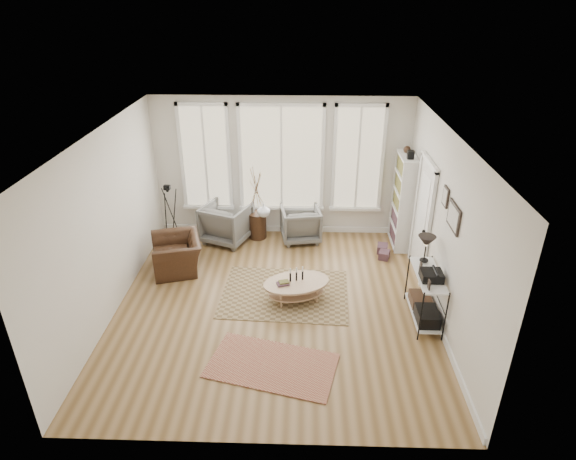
{
  "coord_description": "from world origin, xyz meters",
  "views": [
    {
      "loc": [
        0.43,
        -6.61,
        4.75
      ],
      "look_at": [
        0.2,
        0.6,
        1.1
      ],
      "focal_mm": 30.0,
      "sensor_mm": 36.0,
      "label": 1
    }
  ],
  "objects_px": {
    "accent_chair": "(177,254)",
    "armchair_right": "(300,224)",
    "low_shelf": "(426,292)",
    "bookcase": "(403,201)",
    "coffee_table": "(296,286)",
    "armchair_left": "(227,223)",
    "side_table": "(257,205)"
  },
  "relations": [
    {
      "from": "bookcase",
      "to": "accent_chair",
      "type": "relative_size",
      "value": 2.1
    },
    {
      "from": "low_shelf",
      "to": "accent_chair",
      "type": "relative_size",
      "value": 1.33
    },
    {
      "from": "armchair_right",
      "to": "accent_chair",
      "type": "xyz_separation_m",
      "value": [
        -2.29,
        -1.26,
        -0.04
      ]
    },
    {
      "from": "coffee_table",
      "to": "armchair_left",
      "type": "distance_m",
      "value": 2.56
    },
    {
      "from": "low_shelf",
      "to": "accent_chair",
      "type": "height_order",
      "value": "low_shelf"
    },
    {
      "from": "bookcase",
      "to": "side_table",
      "type": "relative_size",
      "value": 1.32
    },
    {
      "from": "side_table",
      "to": "accent_chair",
      "type": "xyz_separation_m",
      "value": [
        -1.38,
        -1.33,
        -0.43
      ]
    },
    {
      "from": "low_shelf",
      "to": "armchair_right",
      "type": "xyz_separation_m",
      "value": [
        -1.98,
        2.64,
        -0.15
      ]
    },
    {
      "from": "low_shelf",
      "to": "armchair_left",
      "type": "height_order",
      "value": "low_shelf"
    },
    {
      "from": "low_shelf",
      "to": "side_table",
      "type": "bearing_deg",
      "value": 136.66
    },
    {
      "from": "bookcase",
      "to": "low_shelf",
      "type": "height_order",
      "value": "bookcase"
    },
    {
      "from": "low_shelf",
      "to": "coffee_table",
      "type": "height_order",
      "value": "low_shelf"
    },
    {
      "from": "bookcase",
      "to": "armchair_right",
      "type": "relative_size",
      "value": 2.58
    },
    {
      "from": "low_shelf",
      "to": "side_table",
      "type": "height_order",
      "value": "side_table"
    },
    {
      "from": "coffee_table",
      "to": "side_table",
      "type": "relative_size",
      "value": 0.82
    },
    {
      "from": "armchair_left",
      "to": "bookcase",
      "type": "bearing_deg",
      "value": -158.99
    },
    {
      "from": "side_table",
      "to": "armchair_left",
      "type": "bearing_deg",
      "value": -165.15
    },
    {
      "from": "accent_chair",
      "to": "armchair_right",
      "type": "bearing_deg",
      "value": 101.9
    },
    {
      "from": "bookcase",
      "to": "coffee_table",
      "type": "height_order",
      "value": "bookcase"
    },
    {
      "from": "bookcase",
      "to": "low_shelf",
      "type": "bearing_deg",
      "value": -91.28
    },
    {
      "from": "armchair_left",
      "to": "side_table",
      "type": "distance_m",
      "value": 0.72
    },
    {
      "from": "coffee_table",
      "to": "accent_chair",
      "type": "xyz_separation_m",
      "value": [
        -2.23,
        0.93,
        0.04
      ]
    },
    {
      "from": "armchair_left",
      "to": "coffee_table",
      "type": "bearing_deg",
      "value": 146.41
    },
    {
      "from": "armchair_right",
      "to": "accent_chair",
      "type": "relative_size",
      "value": 0.81
    },
    {
      "from": "bookcase",
      "to": "side_table",
      "type": "bearing_deg",
      "value": 176.18
    },
    {
      "from": "bookcase",
      "to": "coffee_table",
      "type": "xyz_separation_m",
      "value": [
        -2.09,
        -2.07,
        -0.68
      ]
    },
    {
      "from": "armchair_right",
      "to": "low_shelf",
      "type": "bearing_deg",
      "value": 117.42
    },
    {
      "from": "side_table",
      "to": "accent_chair",
      "type": "bearing_deg",
      "value": -136.04
    },
    {
      "from": "armchair_left",
      "to": "armchair_right",
      "type": "xyz_separation_m",
      "value": [
        1.52,
        0.09,
        -0.05
      ]
    },
    {
      "from": "coffee_table",
      "to": "armchair_right",
      "type": "height_order",
      "value": "armchair_right"
    },
    {
      "from": "bookcase",
      "to": "armchair_right",
      "type": "bearing_deg",
      "value": 176.53
    },
    {
      "from": "side_table",
      "to": "accent_chair",
      "type": "distance_m",
      "value": 1.97
    }
  ]
}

